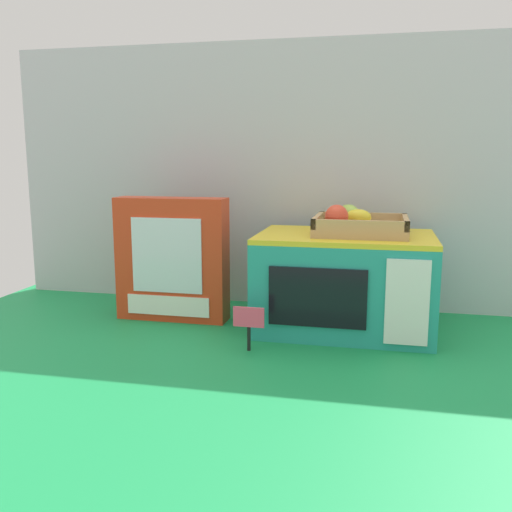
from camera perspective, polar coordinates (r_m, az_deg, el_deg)
ground_plane at (r=1.43m, az=0.86°, el=-7.28°), size 1.70×1.70×0.00m
display_back_panel at (r=1.62m, az=2.76°, el=8.09°), size 1.61×0.03×0.74m
toy_microwave at (r=1.41m, az=8.96°, el=-2.62°), size 0.43×0.30×0.24m
food_groups_crate at (r=1.39m, az=10.15°, el=3.14°), size 0.22×0.19×0.08m
cookie_set_box at (r=1.49m, az=-8.49°, el=-0.33°), size 0.29×0.08×0.32m
price_sign at (r=1.25m, az=-0.89°, el=-6.67°), size 0.07×0.01×0.10m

